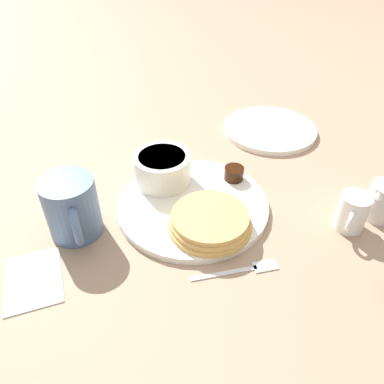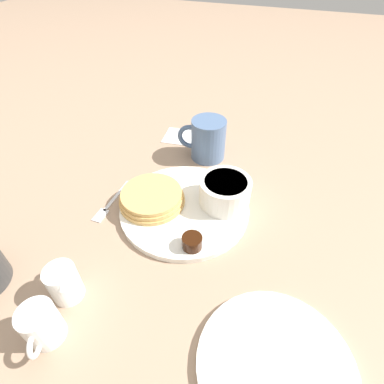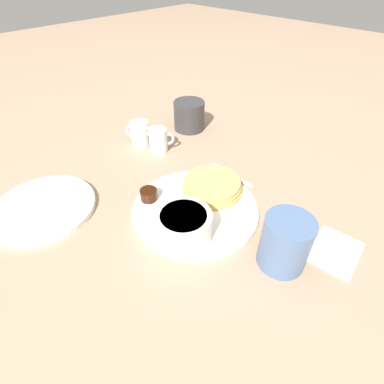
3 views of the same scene
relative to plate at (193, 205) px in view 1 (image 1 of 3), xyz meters
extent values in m
plane|color=#9E7F66|center=(0.00, 0.00, -0.01)|extent=(4.00, 4.00, 0.00)
cylinder|color=white|center=(0.00, 0.00, 0.00)|extent=(0.26, 0.26, 0.01)
cylinder|color=tan|center=(0.07, 0.01, 0.01)|extent=(0.13, 0.13, 0.01)
cylinder|color=tan|center=(0.07, 0.01, 0.02)|extent=(0.13, 0.13, 0.01)
cylinder|color=tan|center=(0.07, 0.01, 0.03)|extent=(0.12, 0.12, 0.01)
cylinder|color=white|center=(-0.07, -0.04, 0.03)|extent=(0.10, 0.10, 0.06)
cylinder|color=white|center=(-0.07, -0.04, 0.06)|extent=(0.08, 0.08, 0.01)
cylinder|color=black|center=(-0.05, 0.09, 0.02)|extent=(0.04, 0.04, 0.02)
cylinder|color=white|center=(-0.09, -0.03, 0.02)|extent=(0.04, 0.04, 0.03)
sphere|color=white|center=(-0.09, -0.03, 0.04)|extent=(0.02, 0.02, 0.02)
cylinder|color=slate|center=(0.01, -0.20, 0.04)|extent=(0.08, 0.08, 0.10)
torus|color=slate|center=(0.06, -0.19, 0.05)|extent=(0.06, 0.02, 0.06)
cylinder|color=white|center=(0.11, 0.24, 0.03)|extent=(0.05, 0.05, 0.06)
torus|color=white|center=(0.13, 0.22, 0.03)|extent=(0.03, 0.03, 0.04)
cone|color=white|center=(0.09, 0.25, 0.05)|extent=(0.02, 0.02, 0.01)
cylinder|color=white|center=(0.09, 0.30, 0.03)|extent=(0.05, 0.05, 0.07)
cone|color=white|center=(0.10, 0.28, 0.05)|extent=(0.02, 0.02, 0.01)
cube|color=silver|center=(0.15, 0.01, 0.00)|extent=(0.01, 0.10, 0.00)
cube|color=silver|center=(0.15, 0.07, 0.00)|extent=(0.02, 0.04, 0.00)
cube|color=white|center=(0.10, -0.26, 0.00)|extent=(0.11, 0.09, 0.00)
cylinder|color=white|center=(-0.22, 0.23, 0.00)|extent=(0.21, 0.21, 0.01)
camera|label=1|loc=(0.48, -0.12, 0.43)|focal=35.00mm
camera|label=2|loc=(-0.16, 0.40, 0.44)|focal=28.00mm
camera|label=3|loc=(-0.33, -0.31, 0.43)|focal=28.00mm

